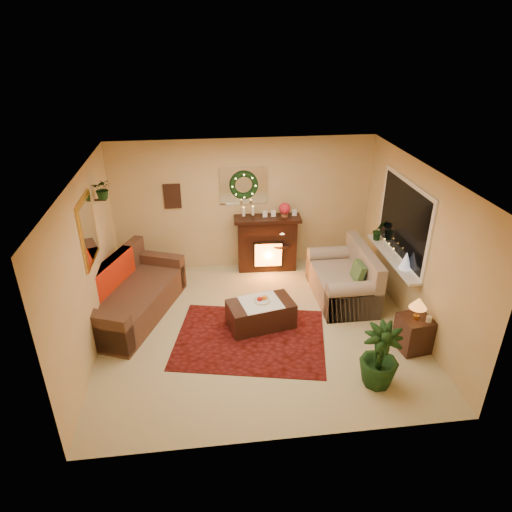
{
  "coord_description": "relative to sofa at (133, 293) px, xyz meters",
  "views": [
    {
      "loc": [
        -0.81,
        -6.05,
        4.43
      ],
      "look_at": [
        0.0,
        0.35,
        1.15
      ],
      "focal_mm": 32.0,
      "sensor_mm": 36.0,
      "label": 1
    }
  ],
  "objects": [
    {
      "name": "wall_art",
      "position": [
        0.69,
        1.57,
        1.12
      ],
      "size": [
        0.32,
        0.03,
        0.48
      ],
      "primitive_type": "cube",
      "color": "#381E11",
      "rests_on": "wall_back"
    },
    {
      "name": "wall_front",
      "position": [
        2.04,
        -2.91,
        0.87
      ],
      "size": [
        5.0,
        5.0,
        0.0
      ],
      "primitive_type": "plane",
      "color": "#EFD88C",
      "rests_on": "ground"
    },
    {
      "name": "mini_tree",
      "position": [
        4.45,
        -0.55,
        0.61
      ],
      "size": [
        0.2,
        0.2,
        0.3
      ],
      "primitive_type": "cone",
      "color": "silver",
      "rests_on": "window_sill"
    },
    {
      "name": "red_throw",
      "position": [
        -0.07,
        0.17,
        0.03
      ],
      "size": [
        0.82,
        1.33,
        0.02
      ],
      "primitive_type": "cube",
      "color": "red",
      "rests_on": "sofa"
    },
    {
      "name": "sill_plant",
      "position": [
        4.41,
        0.58,
        0.66
      ],
      "size": [
        0.27,
        0.21,
        0.48
      ],
      "primitive_type": "imported",
      "color": "#24592B",
      "rests_on": "window_sill"
    },
    {
      "name": "mantel_candle_a",
      "position": [
        2.01,
        1.34,
        0.83
      ],
      "size": [
        0.06,
        0.06,
        0.17
      ],
      "primitive_type": "cylinder",
      "color": "silver",
      "rests_on": "fireplace"
    },
    {
      "name": "hanging_plant",
      "position": [
        -0.3,
        0.39,
        1.54
      ],
      "size": [
        0.33,
        0.28,
        0.36
      ],
      "primitive_type": "imported",
      "color": "#194719",
      "rests_on": "wall_left"
    },
    {
      "name": "ceiling",
      "position": [
        2.04,
        -0.66,
        2.17
      ],
      "size": [
        5.0,
        5.0,
        0.0
      ],
      "primitive_type": "plane",
      "color": "white",
      "rests_on": "ground"
    },
    {
      "name": "lamp_cream",
      "position": [
        2.75,
        1.32,
        0.45
      ],
      "size": [
        0.28,
        0.28,
        0.43
      ],
      "primitive_type": "cone",
      "color": "#FDD687",
      "rests_on": "side_table_round"
    },
    {
      "name": "fruit_bowl",
      "position": [
        2.11,
        -0.55,
        0.02
      ],
      "size": [
        0.26,
        0.26,
        0.06
      ],
      "primitive_type": "cylinder",
      "color": "beige",
      "rests_on": "coffee_table"
    },
    {
      "name": "wall_right",
      "position": [
        4.54,
        -0.66,
        0.87
      ],
      "size": [
        4.5,
        4.5,
        0.0
      ],
      "primitive_type": "plane",
      "color": "#EFD88C",
      "rests_on": "ground"
    },
    {
      "name": "end_table_square",
      "position": [
        4.3,
        -1.45,
        -0.16
      ],
      "size": [
        0.51,
        0.51,
        0.55
      ],
      "primitive_type": "cube",
      "rotation": [
        0.0,
        0.0,
        0.14
      ],
      "color": "#35170D",
      "rests_on": "floor"
    },
    {
      "name": "window_glass",
      "position": [
        4.51,
        -0.11,
        1.12
      ],
      "size": [
        0.02,
        1.7,
        1.22
      ],
      "primitive_type": "cube",
      "color": "black",
      "rests_on": "wall_right"
    },
    {
      "name": "area_rug",
      "position": [
        1.87,
        -0.92,
        -0.42
      ],
      "size": [
        2.62,
        2.18,
        0.01
      ],
      "primitive_type": "cube",
      "rotation": [
        0.0,
        0.0,
        -0.21
      ],
      "color": "#5E170E",
      "rests_on": "floor"
    },
    {
      "name": "wreath",
      "position": [
        2.04,
        1.53,
        1.29
      ],
      "size": [
        0.55,
        0.11,
        0.55
      ],
      "primitive_type": "torus",
      "rotation": [
        1.57,
        0.0,
        0.0
      ],
      "color": "#194719",
      "rests_on": "wall_back"
    },
    {
      "name": "gold_mirror",
      "position": [
        -0.44,
        -0.36,
        1.32
      ],
      "size": [
        0.03,
        0.84,
        1.0
      ],
      "primitive_type": "cube",
      "color": "gold",
      "rests_on": "wall_left"
    },
    {
      "name": "wall_left",
      "position": [
        -0.46,
        -0.66,
        0.87
      ],
      "size": [
        4.5,
        4.5,
        0.0
      ],
      "primitive_type": "plane",
      "color": "#EFD88C",
      "rests_on": "ground"
    },
    {
      "name": "wall_back",
      "position": [
        2.04,
        1.59,
        0.87
      ],
      "size": [
        5.0,
        5.0,
        0.0
      ],
      "primitive_type": "plane",
      "color": "#EFD88C",
      "rests_on": "ground"
    },
    {
      "name": "floor_palm",
      "position": [
        3.49,
        -2.12,
        0.02
      ],
      "size": [
        1.94,
        1.94,
        2.82
      ],
      "primitive_type": "imported",
      "rotation": [
        0.0,
        0.0,
        -0.27
      ],
      "color": "#174916",
      "rests_on": "floor"
    },
    {
      "name": "mantel_candle_b",
      "position": [
        2.19,
        1.38,
        0.83
      ],
      "size": [
        0.06,
        0.06,
        0.17
      ],
      "primitive_type": "cylinder",
      "color": "silver",
      "rests_on": "fireplace"
    },
    {
      "name": "loveseat",
      "position": [
        3.65,
        0.12,
        -0.01
      ],
      "size": [
        0.94,
        1.62,
        0.94
      ],
      "primitive_type": "cube",
      "rotation": [
        0.0,
        0.0,
        -0.0
      ],
      "color": "gray",
      "rests_on": "floor"
    },
    {
      "name": "floor",
      "position": [
        2.04,
        -0.66,
        -0.43
      ],
      "size": [
        5.0,
        5.0,
        0.0
      ],
      "primitive_type": "plane",
      "color": "beige",
      "rests_on": "ground"
    },
    {
      "name": "coffee_table",
      "position": [
        2.08,
        -0.58,
        -0.22
      ],
      "size": [
        1.14,
        0.78,
        0.44
      ],
      "primitive_type": "cube",
      "rotation": [
        0.0,
        0.0,
        0.21
      ],
      "color": "black",
      "rests_on": "floor"
    },
    {
      "name": "lamp_tiffany",
      "position": [
        4.28,
        -1.46,
        0.32
      ],
      "size": [
        0.26,
        0.26,
        0.38
      ],
      "primitive_type": "cone",
      "color": "orange",
      "rests_on": "end_table_square"
    },
    {
      "name": "mantel_mirror",
      "position": [
        2.04,
        1.57,
        1.27
      ],
      "size": [
        0.92,
        0.02,
        0.72
      ],
      "primitive_type": "cube",
      "color": "white",
      "rests_on": "wall_back"
    },
    {
      "name": "sofa",
      "position": [
        0.0,
        0.0,
        0.0
      ],
      "size": [
        1.72,
        2.41,
        0.95
      ],
      "primitive_type": "cube",
      "rotation": [
        0.0,
        0.0,
        -0.38
      ],
      "color": "brown",
      "rests_on": "floor"
    },
    {
      "name": "fireplace",
      "position": [
        2.47,
        1.38,
        0.12
      ],
      "size": [
        1.16,
        0.42,
        1.05
      ],
      "primitive_type": "cube",
      "rotation": [
        0.0,
        0.0,
        -0.05
      ],
      "color": "black",
      "rests_on": "floor"
    },
    {
      "name": "window_frame",
      "position": [
        4.53,
        -0.11,
        1.12
      ],
      "size": [
        0.03,
        1.86,
        1.36
      ],
      "primitive_type": "cube",
      "color": "white",
      "rests_on": "wall_right"
    },
    {
      "name": "window_sill",
      "position": [
        4.42,
        -0.11,
        0.44
      ],
      "size": [
        0.22,
        1.86,
        0.04
      ],
      "primitive_type": "cube",
      "color": "white",
      "rests_on": "wall_right"
    },
    {
      "name": "poinsettia",
      "position": [
        2.8,
        1.32,
        0.87
      ],
      "size": [
        0.22,
        0.22,
        0.22
      ],
      "primitive_type": "sphere",
      "color": "red",
      "rests_on": "fireplace"
    },
    {
      "name": "side_table_round",
      "position": [
        2.73,
        1.32,
        -0.1
      ],
      "size": [
        0.44,
        0.44,
        0.58
      ],
      "primitive_type": "cylinder",
      "rotation": [
        0.0,
        0.0,
        0.0
      ],
      "color": "#451F17",
      "rests_on": "floor"
    }
  ]
}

